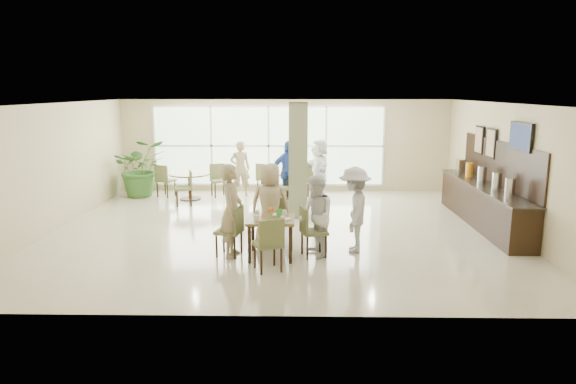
{
  "coord_description": "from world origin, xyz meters",
  "views": [
    {
      "loc": [
        0.39,
        -11.14,
        3.09
      ],
      "look_at": [
        0.2,
        -1.2,
        1.1
      ],
      "focal_mm": 32.0,
      "sensor_mm": 36.0,
      "label": 1
    }
  ],
  "objects_px": {
    "teen_far": "(270,205)",
    "adult_b": "(319,169)",
    "teen_standing": "(354,210)",
    "adult_a": "(288,172)",
    "teen_left": "(231,210)",
    "teen_right": "(316,216)",
    "buffet_counter": "(484,201)",
    "round_table_left": "(190,179)",
    "potted_plant": "(141,168)",
    "round_table_right": "(288,178)",
    "main_table": "(271,223)",
    "adult_standing": "(240,168)"
  },
  "relations": [
    {
      "from": "teen_far",
      "to": "adult_b",
      "type": "distance_m",
      "value": 4.81
    },
    {
      "from": "round_table_right",
      "to": "teen_far",
      "type": "relative_size",
      "value": 0.66
    },
    {
      "from": "teen_far",
      "to": "adult_b",
      "type": "height_order",
      "value": "adult_b"
    },
    {
      "from": "round_table_left",
      "to": "teen_far",
      "type": "height_order",
      "value": "teen_far"
    },
    {
      "from": "teen_right",
      "to": "teen_standing",
      "type": "distance_m",
      "value": 0.81
    },
    {
      "from": "buffet_counter",
      "to": "potted_plant",
      "type": "bearing_deg",
      "value": 160.71
    },
    {
      "from": "round_table_left",
      "to": "adult_b",
      "type": "xyz_separation_m",
      "value": [
        3.7,
        0.29,
        0.27
      ]
    },
    {
      "from": "teen_far",
      "to": "buffet_counter",
      "type": "bearing_deg",
      "value": -150.18
    },
    {
      "from": "teen_far",
      "to": "adult_standing",
      "type": "distance_m",
      "value": 5.03
    },
    {
      "from": "main_table",
      "to": "round_table_right",
      "type": "height_order",
      "value": "same"
    },
    {
      "from": "buffet_counter",
      "to": "teen_standing",
      "type": "height_order",
      "value": "buffet_counter"
    },
    {
      "from": "round_table_left",
      "to": "teen_left",
      "type": "distance_m",
      "value": 5.39
    },
    {
      "from": "teen_standing",
      "to": "potted_plant",
      "type": "bearing_deg",
      "value": -125.15
    },
    {
      "from": "teen_left",
      "to": "adult_b",
      "type": "relative_size",
      "value": 1.03
    },
    {
      "from": "main_table",
      "to": "teen_right",
      "type": "bearing_deg",
      "value": 3.61
    },
    {
      "from": "round_table_left",
      "to": "buffet_counter",
      "type": "distance_m",
      "value": 7.86
    },
    {
      "from": "round_table_left",
      "to": "adult_b",
      "type": "height_order",
      "value": "adult_b"
    },
    {
      "from": "teen_right",
      "to": "adult_standing",
      "type": "xyz_separation_m",
      "value": [
        -2.03,
        5.59,
        0.04
      ]
    },
    {
      "from": "round_table_left",
      "to": "potted_plant",
      "type": "xyz_separation_m",
      "value": [
        -1.52,
        0.43,
        0.25
      ]
    },
    {
      "from": "teen_right",
      "to": "adult_standing",
      "type": "bearing_deg",
      "value": -178.49
    },
    {
      "from": "adult_a",
      "to": "teen_left",
      "type": "bearing_deg",
      "value": -118.89
    },
    {
      "from": "round_table_right",
      "to": "adult_a",
      "type": "height_order",
      "value": "adult_a"
    },
    {
      "from": "adult_b",
      "to": "teen_right",
      "type": "bearing_deg",
      "value": -18.97
    },
    {
      "from": "round_table_right",
      "to": "teen_right",
      "type": "xyz_separation_m",
      "value": [
        0.63,
        -5.35,
        0.2
      ]
    },
    {
      "from": "potted_plant",
      "to": "adult_b",
      "type": "distance_m",
      "value": 5.22
    },
    {
      "from": "round_table_left",
      "to": "teen_right",
      "type": "distance_m",
      "value": 6.11
    },
    {
      "from": "potted_plant",
      "to": "teen_left",
      "type": "xyz_separation_m",
      "value": [
        3.37,
        -5.49,
        0.04
      ]
    },
    {
      "from": "potted_plant",
      "to": "teen_standing",
      "type": "bearing_deg",
      "value": -42.32
    },
    {
      "from": "teen_far",
      "to": "main_table",
      "type": "bearing_deg",
      "value": 104.43
    },
    {
      "from": "main_table",
      "to": "teen_right",
      "type": "distance_m",
      "value": 0.85
    },
    {
      "from": "teen_standing",
      "to": "adult_b",
      "type": "height_order",
      "value": "adult_b"
    },
    {
      "from": "round_table_right",
      "to": "teen_far",
      "type": "xyz_separation_m",
      "value": [
        -0.26,
        -4.66,
        0.26
      ]
    },
    {
      "from": "round_table_left",
      "to": "teen_right",
      "type": "bearing_deg",
      "value": -56.0
    },
    {
      "from": "round_table_left",
      "to": "teen_far",
      "type": "relative_size",
      "value": 0.69
    },
    {
      "from": "round_table_left",
      "to": "teen_standing",
      "type": "relative_size",
      "value": 0.69
    },
    {
      "from": "teen_far",
      "to": "teen_right",
      "type": "relative_size",
      "value": 1.08
    },
    {
      "from": "buffet_counter",
      "to": "adult_standing",
      "type": "distance_m",
      "value": 6.81
    },
    {
      "from": "adult_standing",
      "to": "main_table",
      "type": "bearing_deg",
      "value": 89.8
    },
    {
      "from": "main_table",
      "to": "potted_plant",
      "type": "relative_size",
      "value": 0.52
    },
    {
      "from": "teen_right",
      "to": "teen_standing",
      "type": "height_order",
      "value": "teen_standing"
    },
    {
      "from": "buffet_counter",
      "to": "adult_b",
      "type": "bearing_deg",
      "value": 141.06
    },
    {
      "from": "adult_a",
      "to": "main_table",
      "type": "bearing_deg",
      "value": -109.83
    },
    {
      "from": "teen_right",
      "to": "teen_left",
      "type": "bearing_deg",
      "value": -108.6
    },
    {
      "from": "teen_far",
      "to": "teen_standing",
      "type": "relative_size",
      "value": 1.01
    },
    {
      "from": "main_table",
      "to": "teen_right",
      "type": "xyz_separation_m",
      "value": [
        0.83,
        0.05,
        0.13
      ]
    },
    {
      "from": "teen_standing",
      "to": "adult_b",
      "type": "relative_size",
      "value": 0.97
    },
    {
      "from": "main_table",
      "to": "teen_far",
      "type": "distance_m",
      "value": 0.77
    },
    {
      "from": "buffet_counter",
      "to": "teen_far",
      "type": "xyz_separation_m",
      "value": [
        -4.85,
        -1.69,
        0.28
      ]
    },
    {
      "from": "buffet_counter",
      "to": "main_table",
      "type": "bearing_deg",
      "value": -153.17
    },
    {
      "from": "buffet_counter",
      "to": "teen_left",
      "type": "relative_size",
      "value": 2.68
    }
  ]
}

